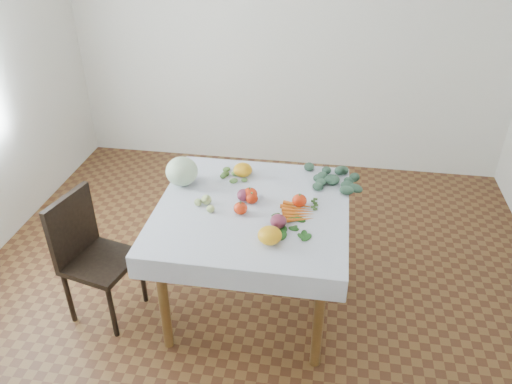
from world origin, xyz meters
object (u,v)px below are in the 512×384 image
(cabbage, at_px, (182,171))
(carrot_bunch, at_px, (297,212))
(table, at_px, (252,221))
(chair, at_px, (89,249))
(heirloom_back, at_px, (243,170))

(cabbage, height_order, carrot_bunch, cabbage)
(table, distance_m, chair, 1.02)
(table, xyz_separation_m, cabbage, (-0.48, 0.20, 0.19))
(heirloom_back, distance_m, carrot_bunch, 0.55)
(chair, bearing_deg, carrot_bunch, 8.13)
(carrot_bunch, bearing_deg, heirloom_back, 134.94)
(table, relative_size, chair, 1.19)
(table, height_order, heirloom_back, heirloom_back)
(heirloom_back, bearing_deg, cabbage, -155.51)
(table, relative_size, cabbage, 4.97)
(chair, height_order, heirloom_back, heirloom_back)
(carrot_bunch, bearing_deg, table, 173.25)
(table, xyz_separation_m, carrot_bunch, (0.27, -0.03, 0.12))
(table, relative_size, carrot_bunch, 4.59)
(carrot_bunch, bearing_deg, cabbage, 163.12)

